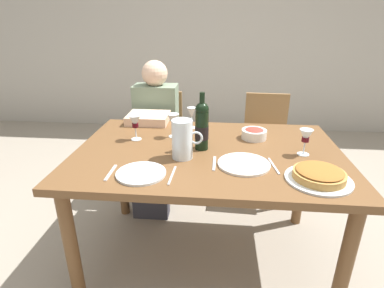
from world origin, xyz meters
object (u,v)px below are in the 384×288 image
at_px(baked_tart, 319,175).
at_px(wine_glass_right_diner, 135,123).
at_px(water_pitcher, 182,141).
at_px(chair_left, 161,136).
at_px(salad_bowl, 254,133).
at_px(wine_glass_left_diner, 173,121).
at_px(wine_glass_centre, 192,114).
at_px(dining_table, 208,165).
at_px(dinner_plate_right_setting, 244,164).
at_px(wine_bottle, 202,126).
at_px(wine_glass_spare, 306,137).
at_px(dinner_plate_left_setting, 141,173).
at_px(chair_right, 265,139).
at_px(diner_left, 154,133).

distance_m(baked_tart, wine_glass_right_diner, 1.06).
bearing_deg(water_pitcher, chair_left, 108.03).
bearing_deg(salad_bowl, wine_glass_left_diner, -178.18).
distance_m(water_pitcher, wine_glass_centre, 0.48).
bearing_deg(dining_table, baked_tart, -30.14).
distance_m(salad_bowl, dinner_plate_right_setting, 0.39).
xyz_separation_m(wine_bottle, wine_glass_right_diner, (-0.41, 0.11, -0.03)).
bearing_deg(salad_bowl, wine_glass_spare, -41.67).
distance_m(dinner_plate_left_setting, chair_left, 1.22).
height_order(dining_table, wine_glass_left_diner, wine_glass_left_diner).
height_order(wine_glass_left_diner, wine_glass_right_diner, wine_glass_right_diner).
bearing_deg(dinner_plate_right_setting, wine_bottle, 140.10).
xyz_separation_m(baked_tart, dinner_plate_right_setting, (-0.33, 0.13, -0.02)).
distance_m(dinner_plate_right_setting, chair_right, 1.11).
distance_m(salad_bowl, wine_glass_right_diner, 0.73).
relative_size(chair_left, chair_right, 1.00).
xyz_separation_m(wine_bottle, chair_left, (-0.41, 0.85, -0.40)).
height_order(water_pitcher, wine_glass_left_diner, water_pitcher).
xyz_separation_m(wine_glass_right_diner, dinner_plate_right_setting, (0.64, -0.30, -0.10)).
xyz_separation_m(wine_bottle, dinner_plate_left_setting, (-0.27, -0.34, -0.13)).
bearing_deg(water_pitcher, wine_glass_centre, 89.63).
xyz_separation_m(dinner_plate_left_setting, chair_left, (-0.14, 1.19, -0.27)).
xyz_separation_m(dining_table, chair_left, (-0.45, 0.86, -0.17)).
height_order(wine_glass_left_diner, chair_right, wine_glass_left_diner).
height_order(baked_tart, wine_glass_spare, wine_glass_spare).
bearing_deg(wine_glass_right_diner, baked_tart, -23.66).
xyz_separation_m(water_pitcher, wine_glass_spare, (0.65, 0.10, 0.01)).
height_order(dining_table, dinner_plate_left_setting, dinner_plate_left_setting).
distance_m(water_pitcher, diner_left, 0.84).
distance_m(wine_glass_left_diner, dinner_plate_right_setting, 0.56).
distance_m(dining_table, wine_glass_spare, 0.56).
xyz_separation_m(wine_bottle, water_pitcher, (-0.09, -0.13, -0.05)).
relative_size(wine_bottle, wine_glass_centre, 2.29).
bearing_deg(dinner_plate_left_setting, water_pitcher, 50.09).
relative_size(dining_table, water_pitcher, 7.14).
distance_m(wine_bottle, wine_glass_centre, 0.36).
bearing_deg(wine_glass_centre, dinner_plate_left_setting, -104.52).
bearing_deg(wine_bottle, wine_glass_left_diner, 137.06).
xyz_separation_m(wine_bottle, salad_bowl, (0.31, 0.19, -0.10)).
relative_size(water_pitcher, wine_glass_spare, 1.44).
distance_m(diner_left, chair_right, 0.94).
distance_m(dining_table, wine_glass_left_diner, 0.36).
bearing_deg(wine_glass_centre, chair_right, 41.01).
relative_size(baked_tart, dinner_plate_left_setting, 1.26).
relative_size(baked_tart, diner_left, 0.26).
relative_size(water_pitcher, dinner_plate_right_setting, 0.79).
height_order(water_pitcher, dinner_plate_right_setting, water_pitcher).
bearing_deg(dinner_plate_right_setting, dinner_plate_left_setting, -163.56).
bearing_deg(salad_bowl, baked_tart, -64.19).
relative_size(water_pitcher, wine_glass_left_diner, 1.41).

